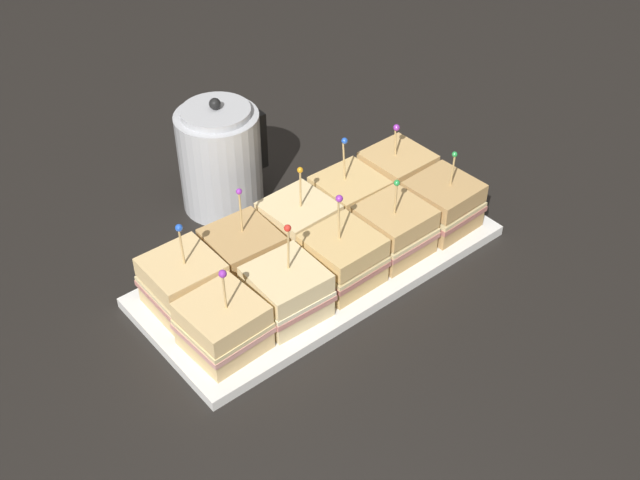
% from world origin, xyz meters
% --- Properties ---
extents(ground_plane, '(6.00, 6.00, 0.00)m').
position_xyz_m(ground_plane, '(0.00, 0.00, 0.00)').
color(ground_plane, black).
extents(serving_platter, '(0.60, 0.27, 0.02)m').
position_xyz_m(serving_platter, '(0.00, 0.00, 0.01)').
color(serving_platter, white).
rests_on(serving_platter, ground_plane).
extents(sandwich_front_far_left, '(0.11, 0.11, 0.15)m').
position_xyz_m(sandwich_front_far_left, '(-0.23, -0.06, 0.06)').
color(sandwich_front_far_left, '#DBB77A').
rests_on(sandwich_front_far_left, serving_platter).
extents(sandwich_front_left, '(0.11, 0.11, 0.16)m').
position_xyz_m(sandwich_front_left, '(-0.11, -0.06, 0.06)').
color(sandwich_front_left, beige).
rests_on(sandwich_front_left, serving_platter).
extents(sandwich_front_center, '(0.11, 0.11, 0.17)m').
position_xyz_m(sandwich_front_center, '(0.00, -0.06, 0.06)').
color(sandwich_front_center, tan).
rests_on(sandwich_front_center, serving_platter).
extents(sandwich_front_right, '(0.11, 0.11, 0.15)m').
position_xyz_m(sandwich_front_right, '(0.11, -0.06, 0.06)').
color(sandwich_front_right, tan).
rests_on(sandwich_front_right, serving_platter).
extents(sandwich_front_far_right, '(0.11, 0.11, 0.15)m').
position_xyz_m(sandwich_front_far_right, '(0.22, -0.06, 0.06)').
color(sandwich_front_far_right, tan).
rests_on(sandwich_front_far_right, serving_platter).
extents(sandwich_back_far_left, '(0.11, 0.11, 0.16)m').
position_xyz_m(sandwich_back_far_left, '(-0.22, 0.05, 0.06)').
color(sandwich_back_far_left, '#DBB77A').
rests_on(sandwich_back_far_left, serving_platter).
extents(sandwich_back_left, '(0.11, 0.11, 0.16)m').
position_xyz_m(sandwich_back_left, '(-0.11, 0.06, 0.06)').
color(sandwich_back_left, tan).
rests_on(sandwich_back_left, serving_platter).
extents(sandwich_back_center, '(0.11, 0.11, 0.16)m').
position_xyz_m(sandwich_back_center, '(0.00, 0.05, 0.06)').
color(sandwich_back_center, beige).
rests_on(sandwich_back_center, serving_platter).
extents(sandwich_back_right, '(0.11, 0.11, 0.16)m').
position_xyz_m(sandwich_back_right, '(0.11, 0.06, 0.06)').
color(sandwich_back_right, tan).
rests_on(sandwich_back_right, serving_platter).
extents(sandwich_back_far_right, '(0.11, 0.11, 0.14)m').
position_xyz_m(sandwich_back_far_right, '(0.23, 0.06, 0.06)').
color(sandwich_back_far_right, tan).
rests_on(sandwich_back_far_right, serving_platter).
extents(kettle_steel, '(0.17, 0.15, 0.22)m').
position_xyz_m(kettle_steel, '(-0.02, 0.25, 0.10)').
color(kettle_steel, '#B7BABF').
rests_on(kettle_steel, ground_plane).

